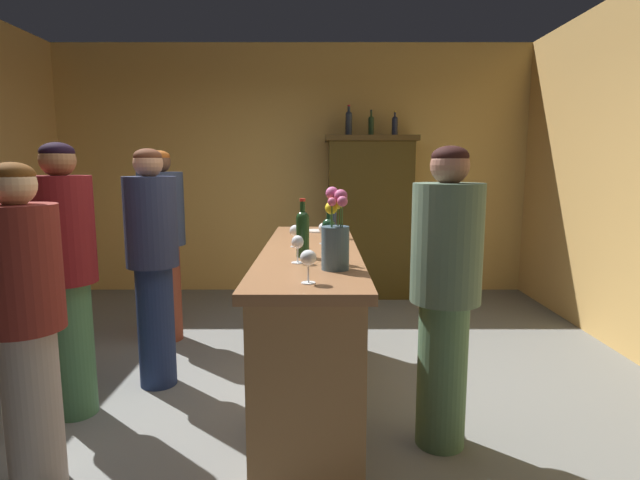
# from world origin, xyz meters

# --- Properties ---
(floor) EXTENTS (7.54, 7.54, 0.00)m
(floor) POSITION_xyz_m (0.00, 0.00, 0.00)
(floor) COLOR slate
(floor) RESTS_ON ground
(wall_back) EXTENTS (5.63, 0.12, 2.90)m
(wall_back) POSITION_xyz_m (0.00, 2.96, 1.45)
(wall_back) COLOR tan
(wall_back) RESTS_ON ground
(bar_counter) EXTENTS (0.58, 2.21, 1.00)m
(bar_counter) POSITION_xyz_m (0.27, -0.01, 0.50)
(bar_counter) COLOR #976A3F
(bar_counter) RESTS_ON ground
(display_cabinet) EXTENTS (1.02, 0.47, 1.83)m
(display_cabinet) POSITION_xyz_m (0.89, 2.64, 0.95)
(display_cabinet) COLOR #413211
(display_cabinet) RESTS_ON ground
(wine_bottle_merlot) EXTENTS (0.07, 0.07, 0.33)m
(wine_bottle_merlot) POSITION_xyz_m (0.23, -0.29, 1.15)
(wine_bottle_merlot) COLOR #193618
(wine_bottle_merlot) RESTS_ON bar_counter
(wine_bottle_chardonnay) EXTENTS (0.07, 0.07, 0.34)m
(wine_bottle_chardonnay) POSITION_xyz_m (0.41, 0.49, 1.15)
(wine_bottle_chardonnay) COLOR #1B273B
(wine_bottle_chardonnay) RESTS_ON bar_counter
(wine_bottle_pinot) EXTENTS (0.07, 0.07, 0.29)m
(wine_bottle_pinot) POSITION_xyz_m (0.37, -0.45, 1.13)
(wine_bottle_pinot) COLOR #163721
(wine_bottle_pinot) RESTS_ON bar_counter
(wine_glass_front) EXTENTS (0.07, 0.07, 0.15)m
(wine_glass_front) POSITION_xyz_m (0.27, -0.92, 1.11)
(wine_glass_front) COLOR white
(wine_glass_front) RESTS_ON bar_counter
(wine_glass_mid) EXTENTS (0.07, 0.07, 0.15)m
(wine_glass_mid) POSITION_xyz_m (0.21, -0.46, 1.10)
(wine_glass_mid) COLOR white
(wine_glass_mid) RESTS_ON bar_counter
(wine_glass_rear) EXTENTS (0.07, 0.07, 0.14)m
(wine_glass_rear) POSITION_xyz_m (0.17, 0.06, 1.10)
(wine_glass_rear) COLOR white
(wine_glass_rear) RESTS_ON bar_counter
(wine_glass_spare) EXTENTS (0.07, 0.07, 0.14)m
(wine_glass_spare) POSITION_xyz_m (0.35, 0.18, 1.10)
(wine_glass_spare) COLOR white
(wine_glass_spare) RESTS_ON bar_counter
(flower_arrangement) EXTENTS (0.14, 0.14, 0.40)m
(flower_arrangement) POSITION_xyz_m (0.40, -0.63, 1.17)
(flower_arrangement) COLOR #3F5868
(flower_arrangement) RESTS_ON bar_counter
(cheese_plate) EXTENTS (0.17, 0.17, 0.01)m
(cheese_plate) POSITION_xyz_m (0.29, 0.78, 1.01)
(cheese_plate) COLOR white
(cheese_plate) RESTS_ON bar_counter
(display_bottle_left) EXTENTS (0.07, 0.07, 0.34)m
(display_bottle_left) POSITION_xyz_m (0.65, 2.64, 1.99)
(display_bottle_left) COLOR #232B37
(display_bottle_left) RESTS_ON display_cabinet
(display_bottle_midleft) EXTENTS (0.06, 0.06, 0.28)m
(display_bottle_midleft) POSITION_xyz_m (0.89, 2.64, 1.96)
(display_bottle_midleft) COLOR #20361C
(display_bottle_midleft) RESTS_ON display_cabinet
(display_bottle_center) EXTENTS (0.07, 0.07, 0.27)m
(display_bottle_center) POSITION_xyz_m (1.16, 2.64, 1.95)
(display_bottle_center) COLOR #24293F
(display_bottle_center) RESTS_ON display_cabinet
(patron_tall) EXTENTS (0.34, 0.34, 1.62)m
(patron_tall) POSITION_xyz_m (-0.80, 0.25, 0.89)
(patron_tall) COLOR navy
(patron_tall) RESTS_ON ground
(patron_in_navy) EXTENTS (0.38, 0.38, 1.63)m
(patron_in_navy) POSITION_xyz_m (-1.02, 1.16, 0.89)
(patron_in_navy) COLOR brown
(patron_in_navy) RESTS_ON ground
(patron_redhead) EXTENTS (0.35, 0.35, 1.64)m
(patron_redhead) POSITION_xyz_m (-1.17, -0.16, 0.90)
(patron_redhead) COLOR #3E6F48
(patron_redhead) RESTS_ON ground
(patron_in_grey) EXTENTS (0.34, 0.34, 1.52)m
(patron_in_grey) POSITION_xyz_m (-1.01, -0.86, 0.84)
(patron_in_grey) COLOR #9E9590
(patron_in_grey) RESTS_ON ground
(bartender) EXTENTS (0.37, 0.37, 1.61)m
(bartender) POSITION_xyz_m (0.98, -0.50, 0.88)
(bartender) COLOR #486C4E
(bartender) RESTS_ON ground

